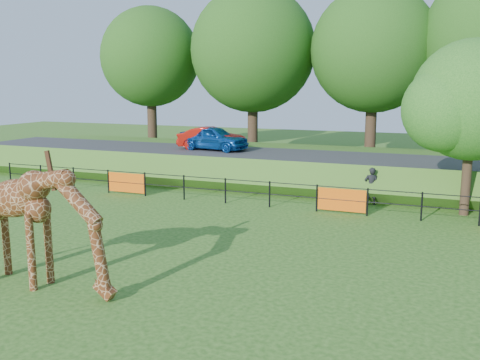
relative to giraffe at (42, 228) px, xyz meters
The scene contains 10 objects.
ground 3.81m from the giraffe, 46.59° to the left, with size 90.00×90.00×0.00m, color #255314.
giraffe is the anchor object (origin of this frame).
perimeter_fence 10.84m from the giraffe, 77.22° to the left, with size 28.07×0.10×1.10m, color black, non-canonical shape.
embankment 18.20m from the giraffe, 82.45° to the left, with size 40.00×9.00×1.30m, color #255314.
road 16.70m from the giraffe, 81.78° to the left, with size 40.00×5.00×0.12m, color #303033.
car_blue 17.13m from the giraffe, 100.28° to the left, with size 1.60×3.96×1.35m, color #1555B1.
car_red 17.39m from the giraffe, 100.82° to the left, with size 1.32×3.78×1.25m, color #B7160D.
visitor 14.06m from the giraffe, 63.70° to the left, with size 0.58×0.38×1.60m, color black.
tree_east 15.96m from the giraffe, 50.60° to the left, with size 5.40×4.71×6.76m.
bg_tree_line 25.53m from the giraffe, 80.10° to the left, with size 37.30×8.80×11.82m.
Camera 1 is at (6.94, -12.59, 5.08)m, focal length 40.00 mm.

